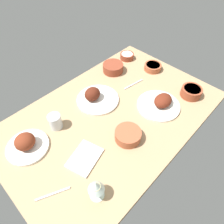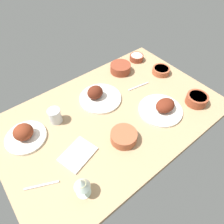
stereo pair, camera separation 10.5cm
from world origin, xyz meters
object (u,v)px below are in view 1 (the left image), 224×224
object	(u,v)px
water_tumbler	(55,121)
bowl_onions	(191,92)
plate_near_viewer	(160,103)
fork_loose	(134,84)
spoon_loose	(53,194)
bowl_soup	(113,67)
bowl_pasta	(128,135)
wine_glass	(96,187)
folded_napkin	(85,158)
plate_far_side	(26,144)
bowl_cream	(127,56)
bowl_potatoes	(153,67)
plate_center_main	(96,97)

from	to	relation	value
water_tumbler	bowl_onions	bearing A→B (deg)	-28.86
plate_near_viewer	fork_loose	distance (cm)	26.64
spoon_loose	bowl_soup	bearing A→B (deg)	52.03
bowl_pasta	water_tumbler	bearing A→B (deg)	122.72
wine_glass	folded_napkin	bearing A→B (deg)	65.87
bowl_onions	wine_glass	xyz separation A→B (cm)	(-90.73, -2.85, 6.50)
bowl_pasta	folded_napkin	size ratio (longest dim) A/B	0.82
bowl_pasta	wine_glass	xyz separation A→B (cm)	(-34.00, -10.66, 6.71)
plate_far_side	wine_glass	world-z (taller)	wine_glass
bowl_cream	plate_near_viewer	bearing A→B (deg)	-116.72
plate_far_side	bowl_pasta	world-z (taller)	plate_far_side
bowl_soup	wine_glass	bearing A→B (deg)	-140.68
bowl_soup	water_tumbler	world-z (taller)	water_tumbler
bowl_soup	fork_loose	distance (cm)	22.16
bowl_cream	plate_far_side	bearing A→B (deg)	-170.56
bowl_cream	bowl_pasta	distance (cm)	79.65
bowl_soup	bowl_onions	distance (cm)	59.76
water_tumbler	bowl_pasta	bearing A→B (deg)	-57.28
bowl_pasta	wine_glass	world-z (taller)	wine_glass
wine_glass	folded_napkin	xyz separation A→B (cm)	(8.34, 18.61, -9.33)
bowl_pasta	bowl_potatoes	bearing A→B (deg)	24.53
plate_far_side	water_tumbler	bearing A→B (deg)	1.61
bowl_pasta	bowl_onions	world-z (taller)	bowl_onions
plate_near_viewer	plate_center_main	world-z (taller)	plate_center_main
plate_center_main	wine_glass	distance (cm)	63.04
water_tumbler	fork_loose	size ratio (longest dim) A/B	0.55
spoon_loose	bowl_potatoes	bearing A→B (deg)	37.13
bowl_soup	bowl_pasta	size ratio (longest dim) A/B	1.04
fork_loose	spoon_loose	xyz separation A→B (cm)	(-86.42, -22.82, 0.00)
bowl_onions	fork_loose	bearing A→B (deg)	117.81
plate_near_viewer	spoon_loose	size ratio (longest dim) A/B	1.70
wine_glass	fork_loose	bearing A→B (deg)	27.83
plate_far_side	bowl_pasta	xyz separation A→B (cm)	(43.08, -35.77, -0.29)
bowl_pasta	plate_near_viewer	bearing A→B (deg)	2.16
fork_loose	spoon_loose	bearing A→B (deg)	23.99
bowl_potatoes	wine_glass	distance (cm)	104.28
bowl_cream	wine_glass	world-z (taller)	wine_glass
bowl_soup	bowl_cream	world-z (taller)	bowl_soup
spoon_loose	water_tumbler	bearing A→B (deg)	76.78
plate_center_main	bowl_potatoes	distance (cm)	54.58
spoon_loose	fork_loose	bearing A→B (deg)	39.75
bowl_cream	bowl_soup	bearing A→B (deg)	-170.27
plate_near_viewer	bowl_cream	distance (cm)	57.73
plate_near_viewer	bowl_pasta	xyz separation A→B (cm)	(-33.65, -1.27, 0.52)
bowl_pasta	fork_loose	xyz separation A→B (cm)	(38.14, 27.43, -2.82)
plate_center_main	fork_loose	distance (cm)	31.07
bowl_onions	fork_loose	xyz separation A→B (cm)	(-18.58, 35.23, -3.03)
plate_far_side	bowl_onions	xyz separation A→B (cm)	(99.81, -43.57, -0.08)
bowl_pasta	water_tumbler	size ratio (longest dim) A/B	1.58
bowl_soup	spoon_loose	bearing A→B (deg)	-152.93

